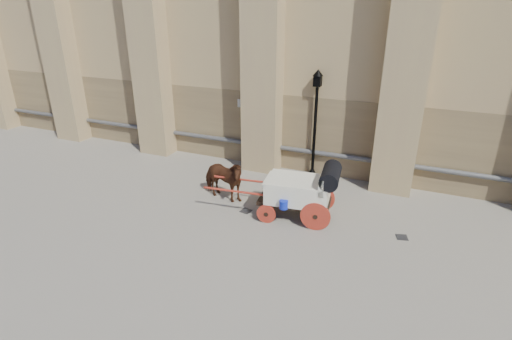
% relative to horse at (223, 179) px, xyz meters
% --- Properties ---
extents(ground, '(90.00, 90.00, 0.00)m').
position_rel_horse_xyz_m(ground, '(1.18, -0.56, -0.76)').
color(ground, gray).
rests_on(ground, ground).
extents(horse, '(1.91, 1.14, 1.51)m').
position_rel_horse_xyz_m(horse, '(0.00, 0.00, 0.00)').
color(horse, brown).
rests_on(horse, ground).
extents(carriage, '(4.26, 1.63, 1.82)m').
position_rel_horse_xyz_m(carriage, '(2.83, -0.15, 0.23)').
color(carriage, black).
rests_on(carriage, ground).
extents(street_lamp, '(0.38, 0.38, 4.05)m').
position_rel_horse_xyz_m(street_lamp, '(2.23, 3.24, 1.41)').
color(street_lamp, black).
rests_on(street_lamp, ground).
extents(drain_grate_near, '(0.36, 0.36, 0.01)m').
position_rel_horse_xyz_m(drain_grate_near, '(1.06, -0.47, -0.75)').
color(drain_grate_near, black).
rests_on(drain_grate_near, ground).
extents(drain_grate_far, '(0.39, 0.39, 0.01)m').
position_rel_horse_xyz_m(drain_grate_far, '(5.85, -0.12, -0.75)').
color(drain_grate_far, black).
rests_on(drain_grate_far, ground).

